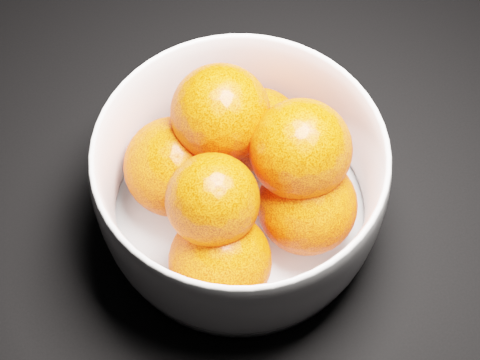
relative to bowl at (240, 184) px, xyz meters
name	(u,v)px	position (x,y,z in m)	size (l,w,h in m)	color
bowl	(240,184)	(0.00, 0.00, 0.00)	(0.25, 0.25, 0.12)	silver
orange_pile	(241,175)	(0.00, 0.00, 0.01)	(0.19, 0.19, 0.14)	#FF4407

